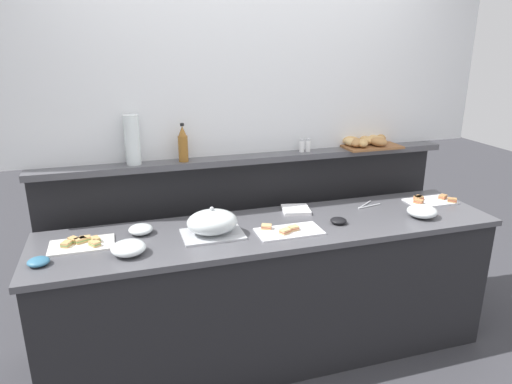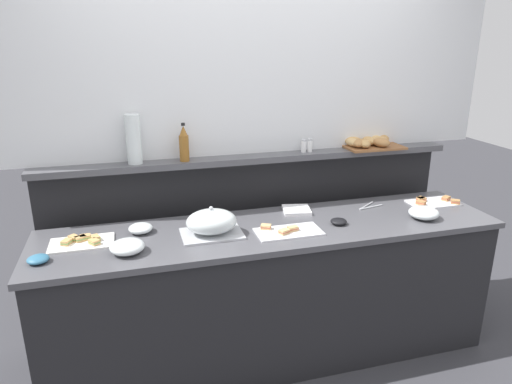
# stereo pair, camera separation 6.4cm
# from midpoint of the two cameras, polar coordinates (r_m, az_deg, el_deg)

# --- Properties ---
(ground_plane) EXTENTS (12.00, 12.00, 0.00)m
(ground_plane) POSITION_cam_midpoint_polar(r_m,az_deg,el_deg) (3.65, -1.67, -13.65)
(ground_plane) COLOR #38383D
(buffet_counter) EXTENTS (2.72, 0.64, 0.88)m
(buffet_counter) POSITION_cam_midpoint_polar(r_m,az_deg,el_deg) (2.93, 1.49, -12.24)
(buffet_counter) COLOR black
(buffet_counter) RESTS_ON ground_plane
(back_ledge_unit) EXTENTS (2.74, 0.22, 1.21)m
(back_ledge_unit) POSITION_cam_midpoint_polar(r_m,az_deg,el_deg) (3.26, -1.29, -5.02)
(back_ledge_unit) COLOR black
(back_ledge_unit) RESTS_ON ground_plane
(upper_wall_panel) EXTENTS (3.34, 0.08, 1.39)m
(upper_wall_panel) POSITION_cam_midpoint_polar(r_m,az_deg,el_deg) (3.02, -1.60, 17.85)
(upper_wall_panel) COLOR silver
(upper_wall_panel) RESTS_ON back_ledge_unit
(sandwich_platter_rear) EXTENTS (0.33, 0.20, 0.04)m
(sandwich_platter_rear) POSITION_cam_midpoint_polar(r_m,az_deg,el_deg) (2.66, -21.24, -5.93)
(sandwich_platter_rear) COLOR white
(sandwich_platter_rear) RESTS_ON buffet_counter
(sandwich_platter_side) EXTENTS (0.37, 0.19, 0.04)m
(sandwich_platter_side) POSITION_cam_midpoint_polar(r_m,az_deg,el_deg) (2.65, 3.23, -4.81)
(sandwich_platter_side) COLOR silver
(sandwich_platter_side) RESTS_ON buffet_counter
(sandwich_platter_front) EXTENTS (0.32, 0.19, 0.04)m
(sandwich_platter_front) POSITION_cam_midpoint_polar(r_m,az_deg,el_deg) (3.33, 20.12, -1.00)
(sandwich_platter_front) COLOR white
(sandwich_platter_front) RESTS_ON buffet_counter
(serving_cloche) EXTENTS (0.34, 0.24, 0.17)m
(serving_cloche) POSITION_cam_midpoint_polar(r_m,az_deg,el_deg) (2.60, -6.10, -3.83)
(serving_cloche) COLOR #B7BABF
(serving_cloche) RESTS_ON buffet_counter
(glass_bowl_large) EXTENTS (0.18, 0.18, 0.07)m
(glass_bowl_large) POSITION_cam_midpoint_polar(r_m,az_deg,el_deg) (2.47, -16.12, -6.70)
(glass_bowl_large) COLOR silver
(glass_bowl_large) RESTS_ON buffet_counter
(glass_bowl_medium) EXTENTS (0.14, 0.14, 0.05)m
(glass_bowl_medium) POSITION_cam_midpoint_polar(r_m,az_deg,el_deg) (2.71, -14.64, -4.51)
(glass_bowl_medium) COLOR silver
(glass_bowl_medium) RESTS_ON buffet_counter
(glass_bowl_small) EXTENTS (0.18, 0.18, 0.07)m
(glass_bowl_small) POSITION_cam_midpoint_polar(r_m,az_deg,el_deg) (3.03, 19.17, -2.32)
(glass_bowl_small) COLOR silver
(glass_bowl_small) RESTS_ON buffet_counter
(condiment_bowl_dark) EXTENTS (0.10, 0.10, 0.03)m
(condiment_bowl_dark) POSITION_cam_midpoint_polar(r_m,az_deg,el_deg) (2.81, 9.46, -3.50)
(condiment_bowl_dark) COLOR black
(condiment_bowl_dark) RESTS_ON buffet_counter
(condiment_bowl_red) EXTENTS (0.11, 0.11, 0.04)m
(condiment_bowl_red) POSITION_cam_midpoint_polar(r_m,az_deg,el_deg) (2.53, -25.85, -7.71)
(condiment_bowl_red) COLOR teal
(condiment_bowl_red) RESTS_ON buffet_counter
(serving_tongs) EXTENTS (0.18, 0.12, 0.01)m
(serving_tongs) POSITION_cam_midpoint_polar(r_m,az_deg,el_deg) (3.13, 12.88, -1.64)
(serving_tongs) COLOR #B7BABF
(serving_tongs) RESTS_ON buffet_counter
(napkin_stack) EXTENTS (0.20, 0.20, 0.02)m
(napkin_stack) POSITION_cam_midpoint_polar(r_m,az_deg,el_deg) (2.97, 4.31, -2.19)
(napkin_stack) COLOR white
(napkin_stack) RESTS_ON buffet_counter
(vinegar_bottle_amber) EXTENTS (0.06, 0.06, 0.24)m
(vinegar_bottle_amber) POSITION_cam_midpoint_polar(r_m,az_deg,el_deg) (2.88, -9.60, 5.76)
(vinegar_bottle_amber) COLOR #8E5B23
(vinegar_bottle_amber) RESTS_ON back_ledge_unit
(salt_shaker) EXTENTS (0.03, 0.03, 0.09)m
(salt_shaker) POSITION_cam_midpoint_polar(r_m,az_deg,el_deg) (3.11, 5.09, 5.71)
(salt_shaker) COLOR white
(salt_shaker) RESTS_ON back_ledge_unit
(pepper_shaker) EXTENTS (0.03, 0.03, 0.09)m
(pepper_shaker) POSITION_cam_midpoint_polar(r_m,az_deg,el_deg) (3.13, 5.84, 5.75)
(pepper_shaker) COLOR white
(pepper_shaker) RESTS_ON back_ledge_unit
(bread_basket) EXTENTS (0.40, 0.27, 0.08)m
(bread_basket) POSITION_cam_midpoint_polar(r_m,az_deg,el_deg) (3.34, 12.98, 6.03)
(bread_basket) COLOR brown
(bread_basket) RESTS_ON back_ledge_unit
(water_carafe) EXTENTS (0.09, 0.09, 0.30)m
(water_carafe) POSITION_cam_midpoint_polar(r_m,az_deg,el_deg) (2.86, -15.60, 6.18)
(water_carafe) COLOR silver
(water_carafe) RESTS_ON back_ledge_unit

